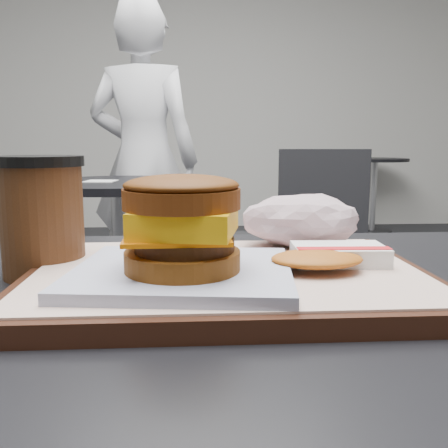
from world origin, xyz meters
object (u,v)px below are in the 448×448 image
breakfast_sandwich (183,236)px  neighbor_table (120,228)px  patron (144,161)px  crumpled_wrapper (302,220)px  hash_brown (329,256)px  coffee_cup (42,214)px  serving_tray (227,277)px  neighbor_chair (295,232)px

breakfast_sandwich → neighbor_table: bearing=100.0°
patron → crumpled_wrapper: bearing=113.6°
hash_brown → coffee_cup: (-0.29, 0.06, 0.04)m
serving_tray → crumpled_wrapper: bearing=46.0°
crumpled_wrapper → patron: patron is taller
coffee_cup → neighbor_table: (-0.15, 1.57, -0.29)m
serving_tray → coffee_cup: bearing=163.0°
breakfast_sandwich → neighbor_table: breakfast_sandwich is taller
coffee_cup → serving_tray: bearing=-17.0°
neighbor_table → patron: size_ratio=0.46×
breakfast_sandwich → hash_brown: 0.15m
neighbor_chair → patron: patron is taller
crumpled_wrapper → breakfast_sandwich: bearing=-134.2°
serving_tray → breakfast_sandwich: 0.08m
serving_tray → patron: size_ratio=0.23×
serving_tray → neighbor_chair: 1.78m
serving_tray → coffee_cup: size_ratio=3.03×
breakfast_sandwich → crumpled_wrapper: size_ratio=1.53×
patron → neighbor_chair: bearing=157.3°
crumpled_wrapper → neighbor_chair: neighbor_chair is taller
serving_tray → breakfast_sandwich: bearing=-134.7°
hash_brown → neighbor_table: size_ratio=0.16×
breakfast_sandwich → neighbor_table: (-0.30, 1.67, -0.28)m
coffee_cup → neighbor_table: bearing=95.4°
crumpled_wrapper → neighbor_table: size_ratio=0.18×
crumpled_wrapper → patron: 2.16m
crumpled_wrapper → hash_brown: bearing=-86.9°
patron → hash_brown: bearing=113.3°
crumpled_wrapper → neighbor_chair: size_ratio=0.16×
serving_tray → patron: patron is taller
hash_brown → crumpled_wrapper: 0.10m
coffee_cup → neighbor_chair: (0.62, 1.64, -0.33)m
breakfast_sandwich → hash_brown: bearing=15.1°
neighbor_table → neighbor_chair: bearing=5.4°
serving_tray → neighbor_chair: bearing=75.9°
neighbor_chair → hash_brown: bearing=-100.9°
hash_brown → neighbor_chair: size_ratio=0.14×
neighbor_table → crumpled_wrapper: bearing=-74.3°
coffee_cup → neighbor_table: coffee_cup is taller
serving_tray → crumpled_wrapper: (0.09, 0.10, 0.04)m
breakfast_sandwich → patron: 2.28m
crumpled_wrapper → coffee_cup: bearing=-172.2°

